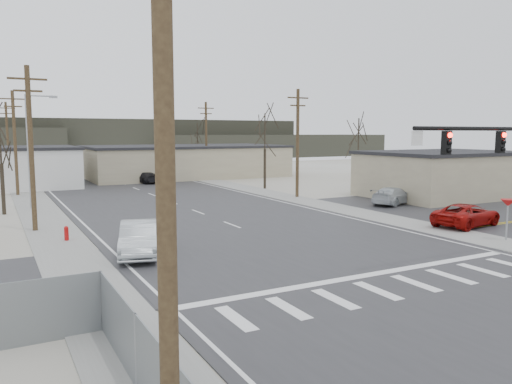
% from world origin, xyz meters
% --- Properties ---
extents(ground, '(140.00, 140.00, 0.00)m').
position_xyz_m(ground, '(0.00, 0.00, 0.00)').
color(ground, silver).
rests_on(ground, ground).
extents(main_road, '(18.00, 110.00, 0.05)m').
position_xyz_m(main_road, '(0.00, 15.00, 0.02)').
color(main_road, '#29282B').
rests_on(main_road, ground).
extents(cross_road, '(90.00, 10.00, 0.04)m').
position_xyz_m(cross_road, '(0.00, 0.00, 0.02)').
color(cross_road, '#29282B').
rests_on(cross_road, ground).
extents(parking_lot, '(18.00, 20.00, 0.03)m').
position_xyz_m(parking_lot, '(20.00, 6.00, 0.02)').
color(parking_lot, '#29282B').
rests_on(parking_lot, ground).
extents(sidewalk_left, '(3.00, 90.00, 0.06)m').
position_xyz_m(sidewalk_left, '(-10.60, 20.00, 0.03)').
color(sidewalk_left, gray).
rests_on(sidewalk_left, ground).
extents(sidewalk_right, '(3.00, 90.00, 0.06)m').
position_xyz_m(sidewalk_right, '(10.60, 20.00, 0.03)').
color(sidewalk_right, gray).
rests_on(sidewalk_right, ground).
extents(fire_hydrant, '(0.24, 0.24, 0.87)m').
position_xyz_m(fire_hydrant, '(-10.20, 8.00, 0.45)').
color(fire_hydrant, '#A50C0C').
rests_on(fire_hydrant, ground).
extents(yield_sign, '(0.80, 0.80, 2.35)m').
position_xyz_m(yield_sign, '(11.50, -3.50, 2.07)').
color(yield_sign, gray).
rests_on(yield_sign, ground).
extents(building_right_far, '(26.30, 14.30, 4.30)m').
position_xyz_m(building_right_far, '(10.00, 44.00, 2.15)').
color(building_right_far, tan).
rests_on(building_right_far, ground).
extents(building_lot, '(14.30, 10.30, 4.30)m').
position_xyz_m(building_lot, '(24.00, 12.00, 2.16)').
color(building_lot, tan).
rests_on(building_lot, ground).
extents(upole_left_a, '(2.20, 0.30, 10.00)m').
position_xyz_m(upole_left_a, '(-11.50, -14.00, 5.22)').
color(upole_left_a, '#4E3D24').
rests_on(upole_left_a, ground).
extents(upole_left_b, '(2.20, 0.30, 10.00)m').
position_xyz_m(upole_left_b, '(-11.50, 12.00, 5.22)').
color(upole_left_b, '#4E3D24').
rests_on(upole_left_b, ground).
extents(upole_left_c, '(2.20, 0.30, 10.00)m').
position_xyz_m(upole_left_c, '(-11.50, 32.00, 5.22)').
color(upole_left_c, '#4E3D24').
rests_on(upole_left_c, ground).
extents(upole_left_d, '(2.20, 0.30, 10.00)m').
position_xyz_m(upole_left_d, '(-11.50, 52.00, 5.22)').
color(upole_left_d, '#4E3D24').
rests_on(upole_left_d, ground).
extents(upole_right_a, '(2.20, 0.30, 10.00)m').
position_xyz_m(upole_right_a, '(11.50, 18.00, 5.22)').
color(upole_right_a, '#4E3D24').
rests_on(upole_right_a, ground).
extents(upole_right_b, '(2.20, 0.30, 10.00)m').
position_xyz_m(upole_right_b, '(11.50, 40.00, 5.22)').
color(upole_right_b, '#4E3D24').
rests_on(upole_right_b, ground).
extents(streetlight_main, '(2.40, 0.25, 9.00)m').
position_xyz_m(streetlight_main, '(-10.80, 22.00, 5.09)').
color(streetlight_main, gray).
rests_on(streetlight_main, ground).
extents(tree_left_near, '(3.30, 3.30, 7.35)m').
position_xyz_m(tree_left_near, '(-13.00, 20.00, 5.23)').
color(tree_left_near, '#31291E').
rests_on(tree_left_near, ground).
extents(tree_right_mid, '(3.74, 3.74, 8.33)m').
position_xyz_m(tree_right_mid, '(12.50, 26.00, 5.93)').
color(tree_right_mid, '#31291E').
rests_on(tree_right_mid, ground).
extents(tree_right_far, '(3.52, 3.52, 7.84)m').
position_xyz_m(tree_right_far, '(15.00, 52.00, 5.58)').
color(tree_right_far, '#31291E').
rests_on(tree_right_far, ground).
extents(tree_lot, '(3.52, 3.52, 7.84)m').
position_xyz_m(tree_lot, '(22.00, 22.00, 5.58)').
color(tree_lot, '#31291E').
rests_on(tree_lot, ground).
extents(hill_center, '(80.00, 18.00, 9.00)m').
position_xyz_m(hill_center, '(15.00, 96.00, 4.50)').
color(hill_center, '#333026').
rests_on(hill_center, ground).
extents(hill_right, '(60.00, 18.00, 5.50)m').
position_xyz_m(hill_right, '(50.00, 90.00, 2.75)').
color(hill_right, '#333026').
rests_on(hill_right, ground).
extents(sedan_crossing, '(3.11, 5.28, 1.64)m').
position_xyz_m(sedan_crossing, '(-7.50, 2.85, 0.87)').
color(sedan_crossing, '#A3AAAE').
rests_on(sedan_crossing, main_road).
extents(car_far_a, '(2.99, 4.87, 1.32)m').
position_xyz_m(car_far_a, '(2.45, 37.54, 0.71)').
color(car_far_a, black).
rests_on(car_far_a, main_road).
extents(car_far_b, '(3.28, 4.85, 1.53)m').
position_xyz_m(car_far_b, '(-4.49, 63.47, 0.81)').
color(car_far_b, black).
rests_on(car_far_b, main_road).
extents(car_parked_red, '(5.55, 3.25, 1.45)m').
position_xyz_m(car_parked_red, '(13.16, 0.49, 0.76)').
color(car_parked_red, '#910A07').
rests_on(car_parked_red, parking_lot).
extents(car_parked_silver, '(5.36, 3.69, 1.44)m').
position_xyz_m(car_parked_silver, '(15.96, 10.11, 0.75)').
color(car_parked_silver, '#AEB5B9').
rests_on(car_parked_silver, parking_lot).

